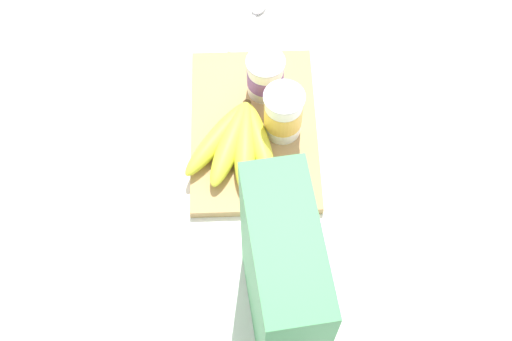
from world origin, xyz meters
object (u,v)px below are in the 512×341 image
cutting_board (254,129)px  yogurt_cup_back (283,114)px  yogurt_cup_front (265,76)px  banana_bunch (238,142)px  spoon (252,18)px  cereal_box (282,282)px

cutting_board → yogurt_cup_back: bearing=80.6°
yogurt_cup_front → banana_bunch: yogurt_cup_front is taller
spoon → cereal_box: bearing=2.2°
yogurt_cup_back → banana_bunch: bearing=-66.2°
yogurt_cup_front → yogurt_cup_back: (0.08, 0.03, 0.01)m
yogurt_cup_back → yogurt_cup_front: bearing=-162.5°
cutting_board → spoon: cutting_board is taller
cutting_board → banana_bunch: size_ratio=1.78×
cereal_box → yogurt_cup_back: (-0.31, 0.02, -0.08)m
cereal_box → banana_bunch: cereal_box is taller
yogurt_cup_front → banana_bunch: 0.13m
banana_bunch → spoon: size_ratio=1.43×
cereal_box → banana_bunch: size_ratio=1.70×
banana_bunch → spoon: (-0.29, 0.03, -0.03)m
cutting_board → yogurt_cup_front: 0.09m
cutting_board → banana_bunch: 0.06m
cutting_board → spoon: (-0.25, 0.00, -0.00)m
yogurt_cup_back → cereal_box: bearing=-3.8°
cutting_board → spoon: 0.25m
cereal_box → yogurt_cup_front: 0.40m
spoon → cutting_board: bearing=-1.1°
cereal_box → yogurt_cup_back: bearing=169.2°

